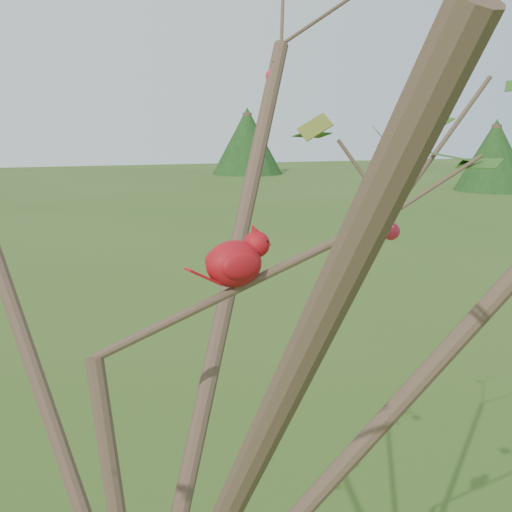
# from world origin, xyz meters

# --- Properties ---
(crabapple_tree) EXTENTS (2.35, 2.05, 2.95)m
(crabapple_tree) POSITION_xyz_m (0.03, -0.02, 2.12)
(crabapple_tree) COLOR #433024
(crabapple_tree) RESTS_ON ground
(cardinal) EXTENTS (0.19, 0.11, 0.13)m
(cardinal) POSITION_xyz_m (0.23, 0.08, 2.12)
(cardinal) COLOR #A80E1C
(cardinal) RESTS_ON ground
(distant_trees) EXTENTS (39.23, 15.80, 3.33)m
(distant_trees) POSITION_xyz_m (1.14, 24.00, 1.46)
(distant_trees) COLOR #433024
(distant_trees) RESTS_ON ground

